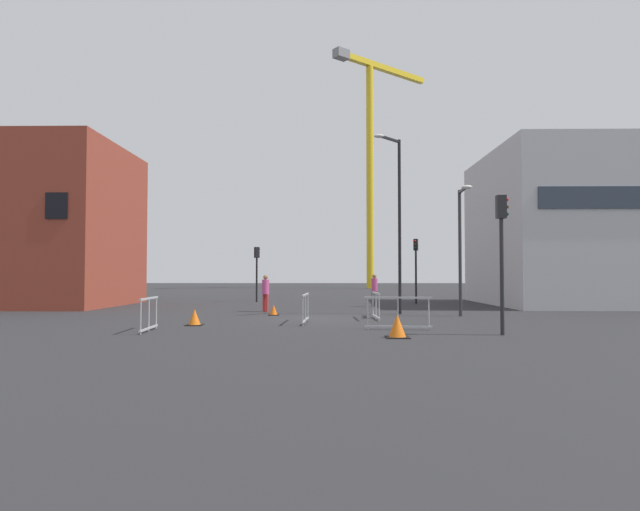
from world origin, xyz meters
TOP-DOWN VIEW (x-y plane):
  - ground at (0.00, 0.00)m, footprint 160.00×160.00m
  - brick_building at (-15.02, 8.56)m, footprint 7.14×8.86m
  - office_block at (14.88, 10.20)m, footprint 9.74×11.05m
  - construction_crane at (5.87, 44.65)m, footprint 12.67×10.45m
  - streetlamp_tall at (3.54, 2.48)m, footprint 1.33×1.33m
  - streetlamp_short at (6.12, 1.26)m, footprint 0.44×1.71m
  - traffic_light_crosswalk at (5.74, 10.65)m, footprint 0.32×0.39m
  - traffic_light_median at (-4.21, 12.84)m, footprint 0.38×0.36m
  - traffic_light_island at (5.64, -5.47)m, footprint 0.37×0.25m
  - pedestrian_walking at (2.99, 7.98)m, footprint 0.34×0.34m
  - pedestrian_waiting at (-2.60, 4.09)m, footprint 0.34×0.34m
  - safety_barrier_left_run at (2.71, -3.98)m, footprint 2.20×0.30m
  - safety_barrier_mid_span at (-5.29, -4.63)m, footprint 0.16×1.93m
  - safety_barrier_rear at (2.35, -0.00)m, footprint 0.15×2.07m
  - safety_barrier_right_run at (-0.43, -1.70)m, footprint 0.17×2.42m
  - traffic_cone_by_barrier at (-4.33, -2.66)m, footprint 0.58×0.58m
  - traffic_cone_striped at (2.40, -6.16)m, footprint 0.67×0.67m
  - traffic_cone_orange at (-1.99, 1.94)m, footprint 0.47×0.47m

SIDE VIEW (x-z plane):
  - ground at x=0.00m, z-range 0.00..0.00m
  - traffic_cone_orange at x=-1.99m, z-range -0.02..0.45m
  - traffic_cone_by_barrier at x=-4.33m, z-range -0.02..0.56m
  - traffic_cone_striped at x=2.40m, z-range -0.02..0.65m
  - safety_barrier_mid_span at x=-5.29m, z-range 0.02..1.10m
  - safety_barrier_rear at x=2.35m, z-range 0.02..1.10m
  - safety_barrier_left_run at x=2.71m, z-range 0.02..1.10m
  - safety_barrier_right_run at x=-0.43m, z-range 0.02..1.10m
  - pedestrian_waiting at x=-2.60m, z-range 0.15..1.92m
  - pedestrian_walking at x=2.99m, z-range 0.15..1.96m
  - traffic_light_median at x=-4.21m, z-range 0.64..4.20m
  - traffic_light_crosswalk at x=5.74m, z-range 0.68..4.62m
  - traffic_light_island at x=5.64m, z-range 0.71..4.91m
  - streetlamp_short at x=6.12m, z-range 0.60..6.08m
  - office_block at x=14.88m, z-range 0.00..9.01m
  - brick_building at x=-15.02m, z-range 0.00..9.12m
  - streetlamp_tall at x=3.54m, z-range 0.66..8.63m
  - construction_crane at x=5.87m, z-range 3.79..32.70m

